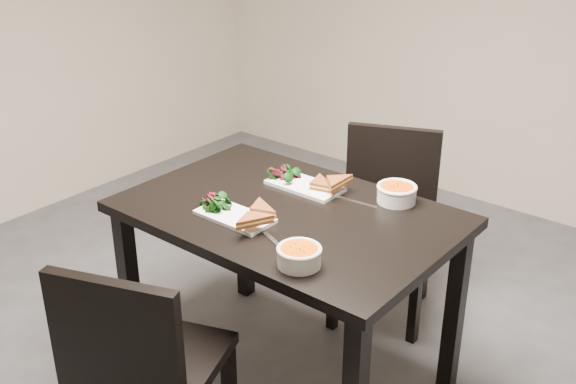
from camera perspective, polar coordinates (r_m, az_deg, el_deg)
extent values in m
cube|color=black|center=(2.51, 0.00, -1.87)|extent=(1.20, 0.80, 0.04)
cube|color=black|center=(2.83, -13.06, -7.93)|extent=(0.06, 0.06, 0.71)
cube|color=black|center=(3.22, -3.65, -3.03)|extent=(0.06, 0.06, 0.71)
cube|color=black|center=(2.71, 13.73, -9.66)|extent=(0.06, 0.06, 0.71)
cube|color=black|center=(2.31, -11.14, -13.74)|extent=(0.54, 0.54, 0.04)
cube|color=black|center=(2.65, -12.32, -14.41)|extent=(0.05, 0.05, 0.41)
cube|color=black|center=(2.06, -14.24, -11.93)|extent=(0.41, 0.18, 0.40)
cube|color=black|center=(3.06, 7.93, -3.19)|extent=(0.55, 0.55, 0.04)
cube|color=black|center=(3.05, 3.78, -8.03)|extent=(0.05, 0.05, 0.41)
cube|color=black|center=(3.01, 10.56, -8.95)|extent=(0.05, 0.05, 0.41)
cube|color=black|center=(3.35, 5.15, -4.82)|extent=(0.05, 0.05, 0.41)
cube|color=black|center=(3.32, 11.28, -5.60)|extent=(0.05, 0.05, 0.41)
cube|color=black|center=(3.14, 8.71, 1.93)|extent=(0.40, 0.20, 0.40)
cube|color=white|center=(2.44, -4.47, -2.06)|extent=(0.28, 0.14, 0.01)
cylinder|color=white|center=(2.14, 0.94, -5.51)|extent=(0.14, 0.14, 0.05)
cylinder|color=orange|center=(2.12, 0.94, -4.95)|extent=(0.12, 0.12, 0.02)
torus|color=white|center=(2.12, 0.94, -4.79)|extent=(0.14, 0.14, 0.01)
cube|color=silver|center=(2.27, -0.94, -4.33)|extent=(0.17, 0.08, 0.00)
cube|color=white|center=(2.67, 1.41, 0.52)|extent=(0.30, 0.15, 0.01)
cylinder|color=white|center=(2.58, 9.04, -0.24)|extent=(0.15, 0.15, 0.06)
cylinder|color=orange|center=(2.57, 9.08, 0.27)|extent=(0.12, 0.12, 0.02)
torus|color=white|center=(2.56, 9.09, 0.41)|extent=(0.15, 0.15, 0.01)
cube|color=silver|center=(2.56, 5.60, -0.81)|extent=(0.18, 0.03, 0.00)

